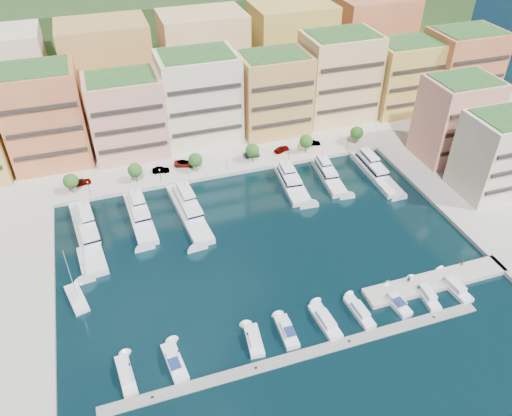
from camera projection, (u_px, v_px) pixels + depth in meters
The scene contains 57 objects.
ground at pixel (265, 246), 112.61m from camera, with size 400.00×400.00×0.00m, color black.
north_quay at pixel (201, 124), 159.55m from camera, with size 220.00×64.00×2.00m, color #9E998E.
hillside at pixel (173, 70), 195.89m from camera, with size 240.00×40.00×58.00m, color #1E3616.
south_pontoon at pixel (304, 355), 89.15m from camera, with size 72.00×2.20×0.35m, color gray.
finger_pier at pixel (436, 283), 103.48m from camera, with size 32.00×5.00×2.00m, color #9E998E.
apartment_1 at pixel (45, 117), 132.31m from camera, with size 20.00×16.50×26.80m.
apartment_2 at pixel (127, 116), 137.27m from camera, with size 20.00×15.50×22.80m.
apartment_3 at pixel (199, 97), 143.14m from camera, with size 22.00×16.50×25.80m.
apartment_4 at pixel (274, 93), 147.74m from camera, with size 20.00×15.50×23.80m.
apartment_5 at pixel (338, 77), 153.87m from camera, with size 22.00×16.50×26.80m.
apartment_6 at pixel (403, 77), 159.08m from camera, with size 20.00×15.50×22.80m.
apartment_7 at pixel (461, 68), 161.97m from camera, with size 22.00×16.50×24.80m.
apartment_east_a at pixel (456, 119), 135.86m from camera, with size 18.00×14.50×22.80m.
apartment_east_b at pixel (500, 154), 122.84m from camera, with size 18.00×14.50×20.80m.
backblock_0 at pixel (4, 84), 145.20m from camera, with size 26.00×18.00×30.00m, color beige.
backblock_1 at pixel (109, 72), 152.72m from camera, with size 26.00×18.00×30.00m, color tan.
backblock_2 at pixel (204, 61), 160.24m from camera, with size 26.00×18.00×30.00m, color #E2B978.
backblock_3 at pixel (291, 50), 167.76m from camera, with size 26.00×18.00×30.00m, color gold.
backblock_4 at pixel (371, 41), 175.28m from camera, with size 26.00×18.00×30.00m, color #D37D46.
tree_0 at pixel (71, 181), 125.09m from camera, with size 3.80×3.80×5.65m.
tree_1 at pixel (135, 170), 129.10m from camera, with size 3.80×3.80×5.65m.
tree_2 at pixel (195, 160), 133.11m from camera, with size 3.80×3.80×5.65m.
tree_3 at pixel (252, 150), 137.12m from camera, with size 3.80×3.80×5.65m.
tree_4 at pixel (306, 141), 141.13m from camera, with size 3.80×3.80×5.65m.
tree_5 at pixel (357, 133), 145.14m from camera, with size 3.80×3.80×5.65m.
lamppost_0 at pixel (88, 186), 124.90m from camera, with size 0.30×0.30×4.20m.
lamppost_1 at pixel (160, 174), 129.41m from camera, with size 0.30×0.30×4.20m.
lamppost_2 at pixel (227, 162), 133.93m from camera, with size 0.30×0.30×4.20m.
lamppost_3 at pixel (289, 151), 138.44m from camera, with size 0.30×0.30×4.20m.
lamppost_4 at pixel (348, 141), 142.95m from camera, with size 0.30×0.30×4.20m.
yacht_0 at pixel (87, 231), 114.86m from camera, with size 7.41×27.76×7.30m.
yacht_1 at pixel (140, 214), 120.19m from camera, with size 5.85×21.38×7.30m.
yacht_2 at pixel (188, 209), 121.76m from camera, with size 6.93×25.24×7.30m.
yacht_4 at pixel (291, 182), 131.26m from camera, with size 6.51×18.44×7.30m.
yacht_5 at pixel (328, 174), 134.09m from camera, with size 5.72×17.85×7.30m.
yacht_6 at pixel (374, 170), 135.73m from camera, with size 4.92×22.15×7.30m.
cruiser_0 at pixel (126, 375), 85.24m from camera, with size 3.15×8.53×2.55m.
cruiser_1 at pixel (175, 362), 87.32m from camera, with size 3.65×8.78×2.66m.
cruiser_3 at pixel (254, 341), 91.03m from camera, with size 3.34×7.39×2.55m.
cruiser_4 at pixel (287, 332), 92.61m from camera, with size 2.82×7.76×2.66m.
cruiser_5 at pixel (325, 321), 94.59m from camera, with size 3.42×9.20×2.55m.
cruiser_6 at pixel (360, 312), 96.41m from camera, with size 2.90×8.60×2.55m.
cruiser_7 at pixel (396, 302), 98.40m from camera, with size 3.33×7.82×2.66m.
cruiser_8 at pixel (426, 294), 100.13m from camera, with size 3.18×8.99×2.55m.
cruiser_9 at pixel (453, 287), 101.77m from camera, with size 3.36×9.36×2.55m.
sailboat_1 at pixel (77, 299), 99.44m from camera, with size 4.76×9.00×13.20m.
sailboat_2 at pixel (86, 260), 108.40m from camera, with size 3.47×8.87×13.20m.
tender_3 at pixel (438, 269), 106.14m from camera, with size 1.35×1.57×0.83m, color beige.
tender_1 at pixel (388, 282), 103.08m from camera, with size 1.41×1.63×0.86m, color beige.
car_0 at pixel (81, 182), 130.01m from camera, with size 1.96×4.88×1.66m, color gray.
car_1 at pixel (161, 170), 134.67m from camera, with size 1.59×4.57×1.51m, color gray.
car_2 at pixel (185, 163), 137.36m from camera, with size 2.66×5.78×1.61m, color gray.
car_3 at pixel (252, 154), 141.41m from camera, with size 2.00×4.93×1.43m, color gray.
car_4 at pixel (282, 149), 143.49m from camera, with size 1.98×4.92×1.68m, color gray.
car_5 at pixel (313, 143), 146.51m from camera, with size 1.45×4.17×1.37m, color gray.
person_0 at pixel (409, 279), 101.78m from camera, with size 0.64×0.42×1.77m, color #242346.
person_1 at pixel (462, 262), 105.77m from camera, with size 0.80×0.62×1.64m, color #4E402F.
Camera 1 is at (-28.43, -79.72, 74.81)m, focal length 35.00 mm.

